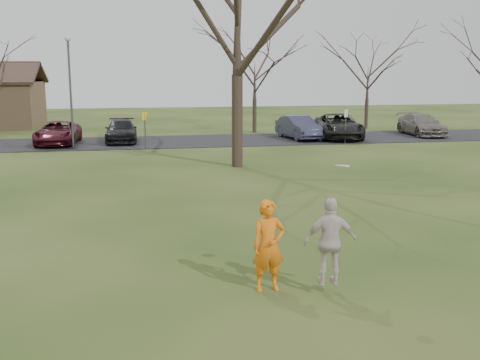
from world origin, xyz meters
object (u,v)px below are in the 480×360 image
object	(u,v)px
catching_play	(331,241)
lamp_post	(70,78)
player_defender	(268,246)
car_5	(299,127)
car_6	(338,126)
car_3	(121,131)
car_2	(58,133)
car_7	(421,125)
big_tree	(237,10)

from	to	relation	value
catching_play	lamp_post	size ratio (longest dim) A/B	0.39
player_defender	car_5	bearing A→B (deg)	68.23
player_defender	lamp_post	distance (m)	23.43
catching_play	car_6	bearing A→B (deg)	69.04
lamp_post	car_3	bearing A→B (deg)	47.19
car_5	lamp_post	world-z (taller)	lamp_post
car_2	car_5	size ratio (longest dim) A/B	1.11
car_7	catching_play	size ratio (longest dim) A/B	2.03
catching_play	car_7	bearing A→B (deg)	58.35
lamp_post	player_defender	bearing A→B (deg)	-75.53
car_6	car_5	bearing A→B (deg)	-173.83
lamp_post	car_5	bearing A→B (deg)	9.16
big_tree	car_2	bearing A→B (deg)	132.85
car_2	car_5	bearing A→B (deg)	2.36
big_tree	catching_play	bearing A→B (deg)	-93.96
car_5	catching_play	xyz separation A→B (m)	(-6.96, -25.19, 0.32)
car_6	car_2	bearing A→B (deg)	-170.49
car_3	catching_play	size ratio (longest dim) A/B	1.91
player_defender	big_tree	size ratio (longest dim) A/B	0.13
player_defender	car_5	distance (m)	26.02
player_defender	car_7	xyz separation A→B (m)	(16.97, 25.23, -0.17)
car_6	car_7	bearing A→B (deg)	16.58
player_defender	car_7	bearing A→B (deg)	52.41
car_3	catching_play	bearing A→B (deg)	-80.02
car_3	catching_play	world-z (taller)	catching_play
car_6	catching_play	size ratio (longest dim) A/B	2.36
car_5	car_7	size ratio (longest dim) A/B	0.91
lamp_post	car_7	bearing A→B (deg)	6.87
car_2	car_7	size ratio (longest dim) A/B	1.01
car_2	big_tree	xyz separation A→B (m)	(9.08, -9.79, 6.27)
car_2	car_6	distance (m)	17.59
car_3	car_5	distance (m)	11.27
car_2	car_7	bearing A→B (deg)	3.64
car_2	car_5	world-z (taller)	car_5
car_7	lamp_post	size ratio (longest dim) A/B	0.78
car_2	catching_play	bearing A→B (deg)	-69.85
car_2	car_7	xyz separation A→B (m)	(23.85, 0.46, 0.02)
player_defender	car_2	world-z (taller)	player_defender
car_7	catching_play	world-z (taller)	catching_play
player_defender	big_tree	world-z (taller)	big_tree
catching_play	lamp_post	bearing A→B (deg)	106.80
car_2	car_3	bearing A→B (deg)	11.02
lamp_post	big_tree	xyz separation A→B (m)	(8.00, -7.50, 3.03)
big_tree	car_7	bearing A→B (deg)	34.75
car_3	big_tree	distance (m)	13.24
car_2	big_tree	world-z (taller)	big_tree
car_6	car_7	xyz separation A→B (m)	(6.26, 0.69, -0.08)
player_defender	big_tree	bearing A→B (deg)	77.99
catching_play	big_tree	world-z (taller)	big_tree
car_7	car_2	bearing A→B (deg)	-175.01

